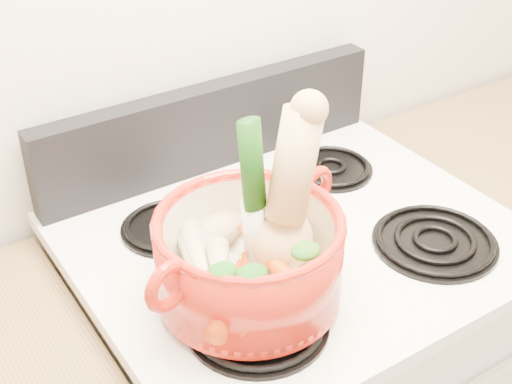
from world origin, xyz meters
TOP-DOWN VIEW (x-y plane):
  - cooktop at (0.00, 1.40)m, footprint 0.78×0.67m
  - control_backsplash at (0.00, 1.70)m, footprint 0.76×0.05m
  - burner_front_left at (-0.19, 1.24)m, footprint 0.22×0.22m
  - burner_front_right at (0.19, 1.24)m, footprint 0.22×0.22m
  - burner_back_left at (-0.19, 1.54)m, footprint 0.17×0.17m
  - burner_back_right at (0.19, 1.54)m, footprint 0.17×0.17m
  - dutch_oven at (-0.17, 1.29)m, footprint 0.36×0.36m
  - pot_handle_left at (-0.33, 1.25)m, footprint 0.08×0.04m
  - pot_handle_right at (-0.01, 1.34)m, footprint 0.08×0.04m
  - squash at (-0.10, 1.30)m, footprint 0.21×0.17m
  - leek at (-0.14, 1.32)m, footprint 0.05×0.07m
  - ginger at (-0.16, 1.40)m, footprint 0.11×0.09m
  - parsnip_0 at (-0.24, 1.35)m, footprint 0.10×0.23m
  - parsnip_1 at (-0.24, 1.32)m, footprint 0.10×0.20m
  - parsnip_2 at (-0.19, 1.32)m, footprint 0.07×0.18m
  - parsnip_3 at (-0.23, 1.27)m, footprint 0.11×0.17m
  - carrot_0 at (-0.20, 1.25)m, footprint 0.12×0.17m
  - carrot_1 at (-0.24, 1.25)m, footprint 0.14×0.14m
  - carrot_2 at (-0.14, 1.28)m, footprint 0.04×0.19m

SIDE VIEW (x-z plane):
  - cooktop at x=0.00m, z-range 0.92..0.95m
  - burner_front_left at x=-0.19m, z-range 0.95..0.97m
  - burner_front_right at x=0.19m, z-range 0.95..0.97m
  - burner_back_left at x=-0.19m, z-range 0.95..0.97m
  - burner_back_right at x=0.19m, z-range 0.95..0.97m
  - carrot_0 at x=-0.20m, z-range 0.99..1.04m
  - ginger at x=-0.16m, z-range 1.00..1.05m
  - parsnip_0 at x=-0.24m, z-range 0.99..1.05m
  - carrot_1 at x=-0.24m, z-range 1.00..1.05m
  - parsnip_2 at x=-0.19m, z-range 1.00..1.05m
  - parsnip_1 at x=-0.24m, z-range 1.00..1.06m
  - carrot_2 at x=-0.14m, z-range 1.00..1.05m
  - parsnip_3 at x=-0.23m, z-range 1.01..1.06m
  - dutch_oven at x=-0.17m, z-range 0.97..1.11m
  - control_backsplash at x=0.00m, z-range 0.95..1.13m
  - pot_handle_left at x=-0.33m, z-range 1.05..1.13m
  - pot_handle_right at x=-0.01m, z-range 1.05..1.13m
  - leek at x=-0.14m, z-range 1.00..1.26m
  - squash at x=-0.10m, z-range 0.99..1.28m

